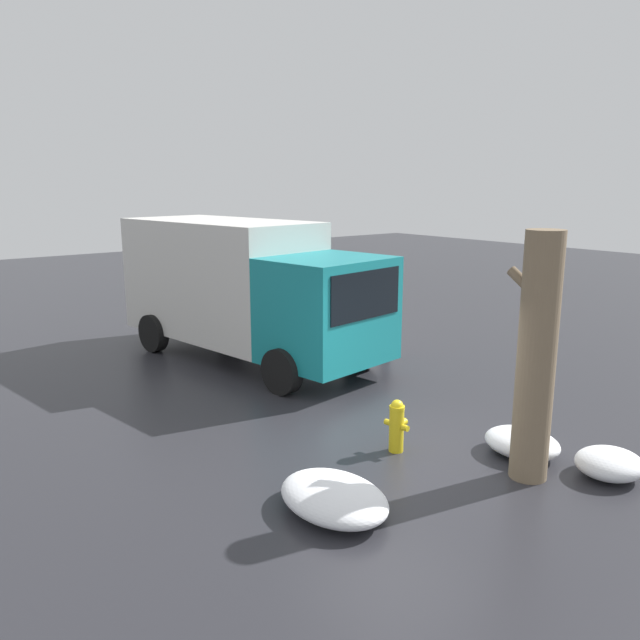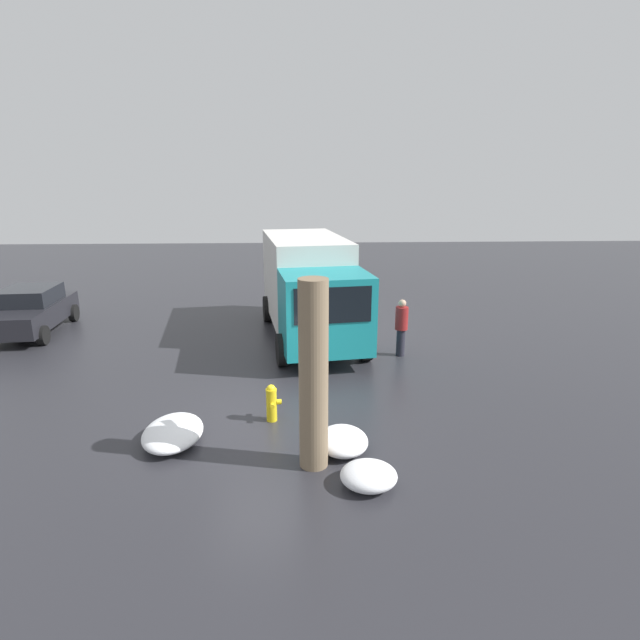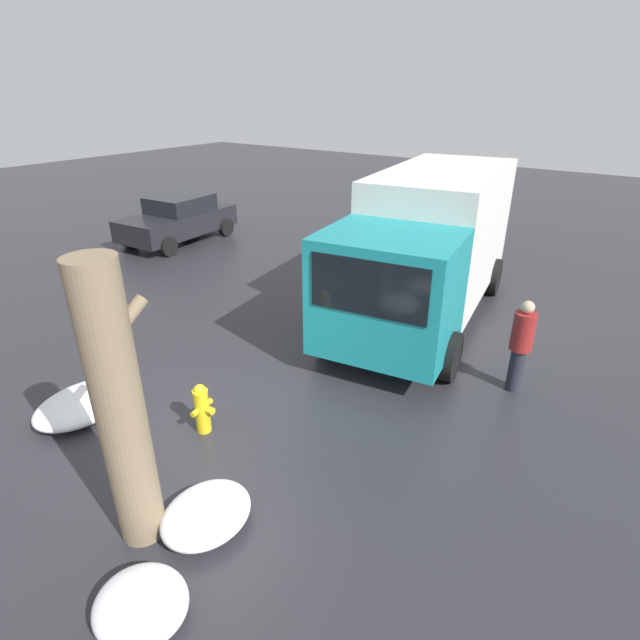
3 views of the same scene
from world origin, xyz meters
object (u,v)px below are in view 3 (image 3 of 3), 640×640
at_px(fire_hydrant, 202,408).
at_px(pedestrian, 521,343).
at_px(delivery_truck, 429,243).
at_px(tree_trunk, 121,411).
at_px(parked_car, 178,218).

distance_m(fire_hydrant, pedestrian, 5.24).
relative_size(fire_hydrant, delivery_truck, 0.12).
xyz_separation_m(tree_trunk, delivery_truck, (7.54, -0.10, -0.02)).
bearing_deg(parked_car, fire_hydrant, 137.03).
xyz_separation_m(pedestrian, parked_car, (2.76, 11.74, -0.15)).
xyz_separation_m(delivery_truck, parked_car, (0.80, 9.17, -0.93)).
distance_m(tree_trunk, parked_car, 12.35).
bearing_deg(fire_hydrant, delivery_truck, 73.52).
xyz_separation_m(fire_hydrant, pedestrian, (3.87, -3.51, 0.49)).
xyz_separation_m(fire_hydrant, parked_car, (6.62, 8.24, 0.34)).
xyz_separation_m(tree_trunk, parked_car, (8.34, 9.06, -0.95)).
height_order(delivery_truck, pedestrian, delivery_truck).
distance_m(delivery_truck, parked_car, 9.25).
bearing_deg(delivery_truck, pedestrian, 134.52).
distance_m(delivery_truck, pedestrian, 3.33).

